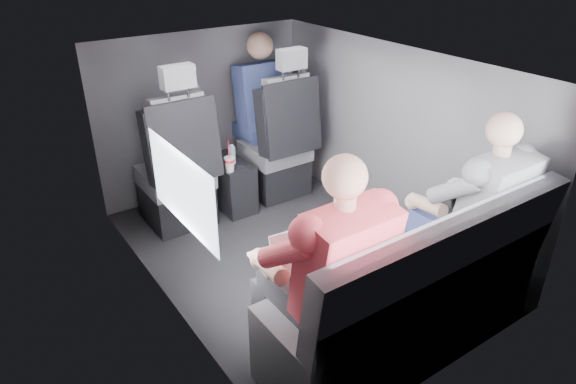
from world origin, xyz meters
TOP-DOWN VIEW (x-y plane):
  - floor at (0.00, 0.00)m, footprint 2.60×2.60m
  - ceiling at (0.00, 0.00)m, footprint 2.60×2.60m
  - panel_left at (-0.90, 0.00)m, footprint 0.02×2.60m
  - panel_right at (0.90, 0.00)m, footprint 0.02×2.60m
  - panel_front at (0.00, 1.30)m, footprint 1.80×0.02m
  - panel_back at (0.00, -1.30)m, footprint 1.80×0.02m
  - side_window at (-0.88, -0.30)m, footprint 0.02×0.75m
  - seatbelt at (0.45, 0.67)m, footprint 0.35×0.11m
  - front_seat_left at (-0.45, 0.84)m, footprint 0.52×0.58m
  - front_seat_right at (0.45, 0.84)m, footprint 0.52×0.58m
  - center_console at (0.00, 0.88)m, footprint 0.24×0.48m
  - rear_bench at (0.00, -1.06)m, footprint 1.60×0.57m
  - soda_cup at (-0.08, 0.71)m, footprint 0.08×0.08m
  - water_bottle at (0.01, 0.83)m, footprint 0.05×0.05m
  - laptop_white at (-0.54, -0.74)m, footprint 0.33×0.31m
  - laptop_black at (0.58, -0.81)m, footprint 0.33×0.31m
  - passenger_rear_left at (-0.50, -0.97)m, footprint 0.53×0.64m
  - passenger_rear_right at (0.54, -0.97)m, footprint 0.51×0.63m
  - passenger_front_right at (0.45, 1.10)m, footprint 0.43×0.43m

SIDE VIEW (x-z plane):
  - floor at x=0.00m, z-range 0.00..0.00m
  - center_console at x=0.00m, z-range 0.00..0.41m
  - rear_bench at x=0.00m, z-range -0.15..0.77m
  - front_seat_left at x=-0.45m, z-range -0.23..1.03m
  - front_seat_right at x=0.45m, z-range -0.23..1.03m
  - soda_cup at x=-0.08m, z-range 0.34..0.59m
  - water_bottle at x=0.01m, z-range 0.39..0.55m
  - laptop_black at x=0.58m, z-range 0.52..0.74m
  - laptop_white at x=-0.54m, z-range 0.52..0.75m
  - passenger_rear_right at x=0.54m, z-range 0.02..1.25m
  - passenger_rear_left at x=-0.50m, z-range 0.01..1.28m
  - panel_left at x=-0.90m, z-range 0.00..1.35m
  - panel_right at x=0.90m, z-range 0.00..1.35m
  - panel_front at x=0.00m, z-range 0.00..1.35m
  - panel_back at x=0.00m, z-range 0.00..1.35m
  - passenger_front_right at x=0.45m, z-range 0.31..1.21m
  - seatbelt at x=0.45m, z-range 0.50..1.10m
  - side_window at x=-0.88m, z-range 0.69..1.11m
  - ceiling at x=0.00m, z-range 1.35..1.35m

